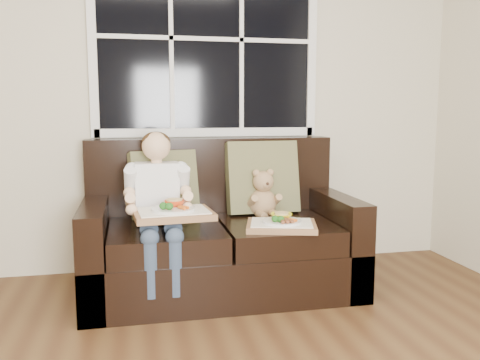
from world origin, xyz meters
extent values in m
cube|color=beige|center=(0.00, 2.50, 1.35)|extent=(4.50, 0.02, 2.70)
cube|color=black|center=(0.39, 2.48, 1.65)|extent=(1.50, 0.02, 1.25)
cube|color=white|center=(0.39, 2.47, 0.99)|extent=(1.58, 0.04, 0.06)
cube|color=white|center=(-0.39, 2.47, 1.65)|extent=(0.06, 0.04, 1.37)
cube|color=white|center=(1.17, 2.47, 1.65)|extent=(0.06, 0.04, 1.37)
cube|color=white|center=(0.39, 2.47, 1.65)|extent=(1.50, 0.03, 0.03)
cube|color=black|center=(0.39, 1.95, 0.15)|extent=(1.70, 0.90, 0.30)
cube|color=black|center=(-0.39, 1.95, 0.30)|extent=(0.15, 0.90, 0.60)
cube|color=black|center=(1.16, 1.95, 0.30)|extent=(0.15, 0.90, 0.60)
cube|color=black|center=(0.39, 2.33, 0.63)|extent=(1.70, 0.18, 0.66)
cube|color=black|center=(0.04, 1.87, 0.38)|extent=(0.68, 0.72, 0.15)
cube|color=black|center=(0.74, 1.87, 0.38)|extent=(0.68, 0.72, 0.15)
cube|color=#65653F|center=(0.05, 2.17, 0.67)|extent=(0.47, 0.29, 0.45)
cube|color=#65653F|center=(0.72, 2.17, 0.69)|extent=(0.50, 0.24, 0.50)
cube|color=white|center=(0.00, 2.00, 0.65)|extent=(0.27, 0.16, 0.37)
sphere|color=#EEBE91|center=(0.00, 1.99, 0.93)|extent=(0.18, 0.18, 0.18)
ellipsoid|color=#372311|center=(0.00, 2.00, 0.96)|extent=(0.18, 0.18, 0.13)
cylinder|color=#303F55|center=(-0.07, 1.79, 0.50)|extent=(0.10, 0.33, 0.10)
cylinder|color=#303F55|center=(0.06, 1.79, 0.50)|extent=(0.10, 0.33, 0.10)
cylinder|color=#303F55|center=(-0.07, 1.54, 0.30)|extent=(0.09, 0.09, 0.31)
cylinder|color=#303F55|center=(0.06, 1.54, 0.30)|extent=(0.09, 0.09, 0.31)
cylinder|color=#EEBE91|center=(-0.16, 1.88, 0.69)|extent=(0.07, 0.33, 0.26)
cylinder|color=#EEBE91|center=(0.16, 1.88, 0.69)|extent=(0.07, 0.33, 0.26)
ellipsoid|color=tan|center=(0.70, 2.08, 0.54)|extent=(0.20, 0.18, 0.20)
sphere|color=tan|center=(0.70, 2.06, 0.68)|extent=(0.15, 0.15, 0.14)
sphere|color=tan|center=(0.65, 2.07, 0.74)|extent=(0.05, 0.05, 0.05)
sphere|color=tan|center=(0.75, 2.07, 0.74)|extent=(0.05, 0.05, 0.05)
sphere|color=tan|center=(0.70, 2.01, 0.67)|extent=(0.05, 0.05, 0.05)
sphere|color=#301E15|center=(0.70, 1.99, 0.68)|extent=(0.02, 0.02, 0.02)
cylinder|color=tan|center=(0.65, 1.97, 0.48)|extent=(0.06, 0.11, 0.05)
cylinder|color=tan|center=(0.74, 1.97, 0.48)|extent=(0.06, 0.11, 0.05)
cube|color=#936842|center=(0.07, 1.69, 0.56)|extent=(0.47, 0.37, 0.04)
cube|color=white|center=(0.07, 1.69, 0.59)|extent=(0.41, 0.32, 0.01)
cylinder|color=silver|center=(0.07, 1.68, 0.60)|extent=(0.25, 0.25, 0.02)
imported|color=#E94013|center=(0.08, 1.73, 0.62)|extent=(0.12, 0.12, 0.04)
cylinder|color=tan|center=(0.08, 1.73, 0.63)|extent=(0.09, 0.09, 0.02)
ellipsoid|color=#276720|center=(0.01, 1.64, 0.63)|extent=(0.05, 0.05, 0.04)
ellipsoid|color=#276720|center=(0.04, 1.63, 0.63)|extent=(0.05, 0.05, 0.04)
cylinder|color=orange|center=(0.12, 1.64, 0.61)|extent=(0.05, 0.07, 0.02)
cube|color=#936842|center=(0.71, 1.68, 0.47)|extent=(0.48, 0.41, 0.03)
cube|color=white|center=(0.71, 1.68, 0.49)|extent=(0.42, 0.35, 0.01)
cylinder|color=silver|center=(0.71, 1.67, 0.50)|extent=(0.23, 0.23, 0.01)
imported|color=yellow|center=(0.72, 1.72, 0.52)|extent=(0.16, 0.16, 0.03)
cylinder|color=tan|center=(0.72, 1.72, 0.53)|extent=(0.09, 0.09, 0.02)
ellipsoid|color=#276720|center=(0.66, 1.63, 0.52)|extent=(0.04, 0.04, 0.04)
ellipsoid|color=#276720|center=(0.69, 1.62, 0.52)|extent=(0.04, 0.04, 0.04)
cylinder|color=orange|center=(0.76, 1.63, 0.51)|extent=(0.05, 0.06, 0.02)
cylinder|color=brown|center=(0.71, 1.61, 0.52)|extent=(0.03, 0.08, 0.02)
camera|label=1|loc=(-0.15, -1.17, 1.16)|focal=38.00mm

